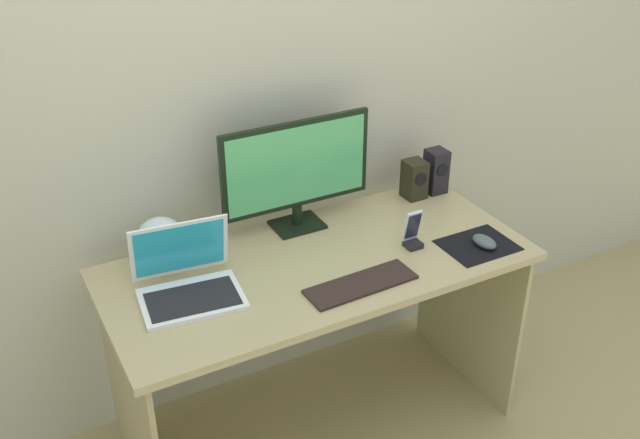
{
  "coord_description": "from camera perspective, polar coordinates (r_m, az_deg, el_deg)",
  "views": [
    {
      "loc": [
        -0.98,
        -1.85,
        2.1
      ],
      "look_at": [
        -0.0,
        -0.02,
        0.93
      ],
      "focal_mm": 41.28,
      "sensor_mm": 36.0,
      "label": 1
    }
  ],
  "objects": [
    {
      "name": "mousepad",
      "position": [
        2.63,
        12.13,
        -1.96
      ],
      "size": [
        0.25,
        0.2,
        0.0
      ],
      "primitive_type": "cube",
      "color": "black",
      "rests_on": "desk"
    },
    {
      "name": "mouse",
      "position": [
        2.62,
        12.62,
        -1.69
      ],
      "size": [
        0.07,
        0.1,
        0.04
      ],
      "primitive_type": "ellipsoid",
      "rotation": [
        0.0,
        0.0,
        0.09
      ],
      "color": "#475652",
      "rests_on": "mousepad"
    },
    {
      "name": "fishbowl",
      "position": [
        2.5,
        -12.2,
        -1.71
      ],
      "size": [
        0.17,
        0.17,
        0.17
      ],
      "primitive_type": "sphere",
      "color": "silver",
      "rests_on": "desk"
    },
    {
      "name": "speaker_near_monitor",
      "position": [
        2.89,
        7.33,
        3.11
      ],
      "size": [
        0.08,
        0.09,
        0.15
      ],
      "color": "black",
      "rests_on": "desk"
    },
    {
      "name": "speaker_right",
      "position": [
        2.94,
        8.98,
        3.73
      ],
      "size": [
        0.08,
        0.08,
        0.18
      ],
      "color": "black",
      "rests_on": "desk"
    },
    {
      "name": "wall_back",
      "position": [
        2.62,
        -4.57,
        10.33
      ],
      "size": [
        6.0,
        0.04,
        2.5
      ],
      "primitive_type": "cube",
      "color": "#B7B799",
      "rests_on": "ground_plane"
    },
    {
      "name": "laptop",
      "position": [
        2.34,
        -10.21,
        -4.78
      ],
      "size": [
        0.34,
        0.3,
        0.22
      ],
      "color": "white",
      "rests_on": "desk"
    },
    {
      "name": "ground_plane",
      "position": [
        2.97,
        -0.15,
        -15.66
      ],
      "size": [
        8.0,
        8.0,
        0.0
      ],
      "primitive_type": "plane",
      "color": "tan"
    },
    {
      "name": "phone_in_dock",
      "position": [
        2.57,
        7.19,
        -1.14
      ],
      "size": [
        0.06,
        0.06,
        0.14
      ],
      "color": "black",
      "rests_on": "desk"
    },
    {
      "name": "monitor",
      "position": [
        2.59,
        -1.83,
        3.84
      ],
      "size": [
        0.57,
        0.14,
        0.41
      ],
      "color": "black",
      "rests_on": "desk"
    },
    {
      "name": "desk",
      "position": [
        2.58,
        -0.16,
        -6.18
      ],
      "size": [
        1.45,
        0.66,
        0.76
      ],
      "color": "tan",
      "rests_on": "ground_plane"
    },
    {
      "name": "keyboard_external",
      "position": [
        2.37,
        3.19,
        -5.03
      ],
      "size": [
        0.38,
        0.13,
        0.01
      ],
      "primitive_type": "cube",
      "rotation": [
        0.0,
        0.0,
        0.03
      ],
      "color": "black",
      "rests_on": "desk"
    }
  ]
}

